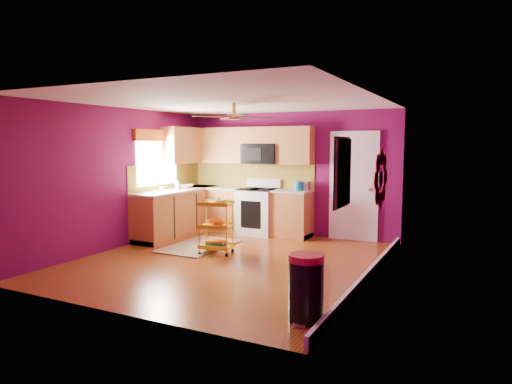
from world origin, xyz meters
The scene contains 18 objects.
ground centered at (0.00, 0.00, 0.00)m, with size 5.00×5.00×0.00m, color #682D10.
room_envelope centered at (0.03, 0.00, 1.63)m, with size 4.54×5.04×2.52m.
lower_cabinets centered at (-1.35, 1.82, 0.43)m, with size 2.81×2.31×0.94m.
electric_range centered at (-0.55, 2.17, 0.48)m, with size 0.76×0.66×1.13m.
upper_cabinetry centered at (-1.24, 2.17, 1.80)m, with size 2.80×2.30×1.26m.
left_window centered at (-2.22, 1.05, 1.74)m, with size 0.08×1.35×1.08m.
panel_door centered at (1.35, 2.47, 1.02)m, with size 0.95×0.11×2.15m.
right_wall_art centered at (2.23, -0.34, 1.44)m, with size 0.04×2.74×1.04m.
ceiling_fan centered at (0.00, 0.20, 2.29)m, with size 1.01×1.01×0.26m.
shag_rug centered at (-0.99, 0.65, 0.01)m, with size 0.95×1.55×0.02m, color #321B10.
rolling_cart centered at (-0.43, 0.34, 0.50)m, with size 0.60×0.49×0.97m.
trash_can centered at (1.96, -1.77, 0.36)m, with size 0.46×0.46×0.71m.
teal_kettle centered at (0.32, 2.20, 1.02)m, with size 0.18×0.18×0.21m.
toaster centered at (0.40, 2.31, 1.03)m, with size 0.22×0.15×0.18m, color beige.
soap_bottle_a centered at (-1.99, 1.39, 1.03)m, with size 0.08×0.09×0.19m, color #EA3F72.
soap_bottle_b centered at (-2.00, 1.43, 1.02)m, with size 0.13×0.13×0.16m, color white.
counter_dish centered at (-2.01, 1.73, 0.97)m, with size 0.27×0.27×0.07m, color white.
counter_cup centered at (-2.06, 0.97, 0.98)m, with size 0.11×0.11×0.09m, color white.
Camera 1 is at (3.57, -6.15, 1.85)m, focal length 32.00 mm.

